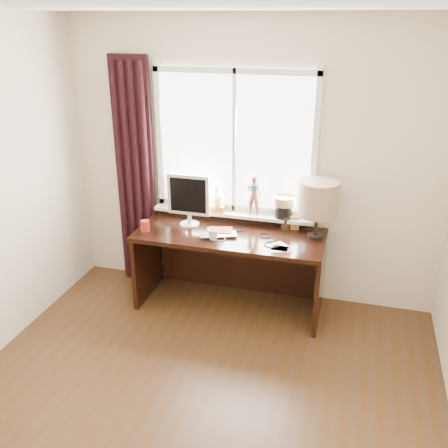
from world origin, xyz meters
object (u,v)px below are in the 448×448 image
(red_cup, at_px, (145,226))
(table_lamp, at_px, (318,199))
(desk, at_px, (232,253))
(monitor, at_px, (189,197))
(mug, at_px, (213,234))
(laptop, at_px, (219,235))

(red_cup, height_order, table_lamp, table_lamp)
(desk, relative_size, monitor, 3.47)
(red_cup, xyz_separation_m, desk, (0.75, 0.26, -0.30))
(mug, height_order, table_lamp, table_lamp)
(red_cup, bearing_deg, monitor, 36.40)
(laptop, bearing_deg, table_lamp, -8.31)
(mug, relative_size, desk, 0.06)
(table_lamp, bearing_deg, red_cup, -169.75)
(mug, bearing_deg, table_lamp, 17.83)
(desk, xyz_separation_m, monitor, (-0.41, -0.01, 0.52))
(table_lamp, bearing_deg, mug, -162.17)
(monitor, bearing_deg, desk, 1.51)
(desk, bearing_deg, laptop, -112.89)
(laptop, xyz_separation_m, mug, (-0.03, -0.07, 0.04))
(mug, distance_m, table_lamp, 0.95)
(desk, bearing_deg, monitor, -178.49)
(monitor, bearing_deg, mug, -39.42)
(mug, height_order, monitor, monitor)
(laptop, relative_size, mug, 3.21)
(laptop, height_order, monitor, monitor)
(mug, xyz_separation_m, monitor, (-0.31, 0.25, 0.23))
(monitor, height_order, table_lamp, table_lamp)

